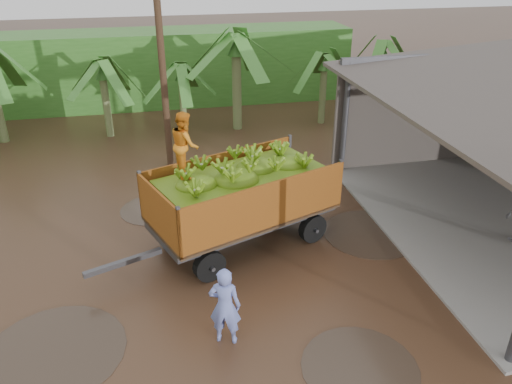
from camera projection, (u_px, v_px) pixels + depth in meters
ground at (220, 285)px, 12.22m from camera, size 100.00×100.00×0.00m
hedge_north at (132, 69)px, 24.99m from camera, size 22.00×3.00×3.60m
banana_trailer at (242, 194)px, 13.31m from camera, size 6.82×3.99×3.92m
man_blue at (225, 306)px, 10.14m from camera, size 0.76×0.62×1.81m
utility_pole at (162, 66)px, 17.13m from camera, size 1.20×0.24×7.26m
banana_plants at (15, 136)px, 16.07m from camera, size 25.14×21.44×4.46m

